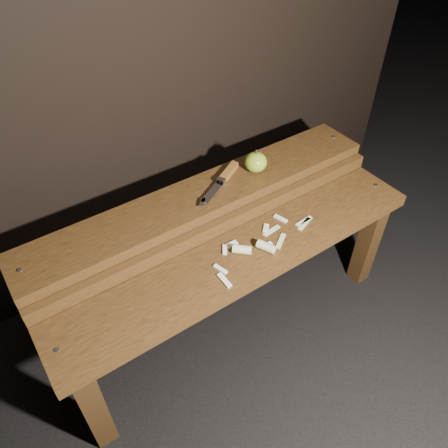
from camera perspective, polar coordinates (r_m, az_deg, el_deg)
ground at (r=1.63m, az=1.23°, el=-12.86°), size 60.00×60.00×0.00m
bench_front_tier at (r=1.32m, az=3.01°, el=-6.03°), size 1.20×0.20×0.42m
bench_rear_tier at (r=1.41m, az=-2.45°, el=1.34°), size 1.20×0.21×0.50m
apple at (r=1.43m, az=4.17°, el=8.07°), size 0.07×0.07×0.08m
knife at (r=1.40m, az=0.09°, el=6.17°), size 0.22×0.13×0.02m
apple_scraps at (r=1.28m, az=4.34°, el=-2.82°), size 0.38×0.16×0.03m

